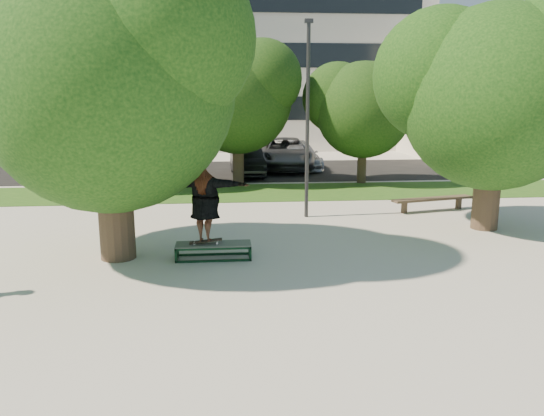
{
  "coord_description": "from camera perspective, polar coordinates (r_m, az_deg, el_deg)",
  "views": [
    {
      "loc": [
        -1.61,
        -11.58,
        3.85
      ],
      "look_at": [
        -0.51,
        0.6,
        1.25
      ],
      "focal_mm": 35.0,
      "sensor_mm": 36.0,
      "label": 1
    }
  ],
  "objects": [
    {
      "name": "car_grey",
      "position": [
        28.43,
        1.48,
        5.88
      ],
      "size": [
        3.19,
        6.12,
        1.65
      ],
      "primitive_type": "imported",
      "rotation": [
        0.0,
        0.0,
        -0.08
      ],
      "color": "#58585D",
      "rests_on": "asphalt_strip"
    },
    {
      "name": "grass_strip",
      "position": [
        21.58,
        1.87,
        1.74
      ],
      "size": [
        30.0,
        4.0,
        0.02
      ],
      "primitive_type": "cube",
      "color": "#1D4914",
      "rests_on": "ground"
    },
    {
      "name": "side_building",
      "position": [
        38.88,
        25.65,
        11.06
      ],
      "size": [
        15.0,
        10.0,
        8.0
      ],
      "primitive_type": "cube",
      "color": "beige",
      "rests_on": "ground"
    },
    {
      "name": "ground",
      "position": [
        12.3,
        2.63,
        -6.24
      ],
      "size": [
        120.0,
        120.0,
        0.0
      ],
      "primitive_type": "plane",
      "color": "#ADA99F",
      "rests_on": "ground"
    },
    {
      "name": "car_dark",
      "position": [
        26.05,
        -2.68,
        4.99
      ],
      "size": [
        1.66,
        4.2,
        1.36
      ],
      "primitive_type": "imported",
      "rotation": [
        0.0,
        0.0,
        0.06
      ],
      "color": "black",
      "rests_on": "asphalt_strip"
    },
    {
      "name": "bg_tree_right",
      "position": [
        23.92,
        9.66,
        10.97
      ],
      "size": [
        5.04,
        4.31,
        5.43
      ],
      "color": "#38281E",
      "rests_on": "ground"
    },
    {
      "name": "grind_box",
      "position": [
        12.85,
        -6.3,
        -4.62
      ],
      "size": [
        1.8,
        0.6,
        0.38
      ],
      "color": "#11331C",
      "rests_on": "ground"
    },
    {
      "name": "bg_tree_mid",
      "position": [
        23.66,
        -3.95,
        12.37
      ],
      "size": [
        5.76,
        4.92,
        6.24
      ],
      "color": "#38281E",
      "rests_on": "ground"
    },
    {
      "name": "office_building",
      "position": [
        43.75,
        -5.91,
        17.38
      ],
      "size": [
        30.0,
        14.12,
        16.0
      ],
      "color": "silver",
      "rests_on": "ground"
    },
    {
      "name": "skater_rig",
      "position": [
        12.58,
        -7.24,
        0.42
      ],
      "size": [
        2.27,
        1.18,
        1.86
      ],
      "rotation": [
        0.0,
        0.0,
        2.86
      ],
      "color": "white",
      "rests_on": "grind_box"
    },
    {
      "name": "lamppost",
      "position": [
        16.8,
        3.84,
        9.59
      ],
      "size": [
        0.25,
        0.15,
        6.11
      ],
      "color": "#2D2D30",
      "rests_on": "ground"
    },
    {
      "name": "car_silver_b",
      "position": [
        28.53,
        2.85,
        5.61
      ],
      "size": [
        2.22,
        4.84,
        1.37
      ],
      "primitive_type": "imported",
      "rotation": [
        0.0,
        0.0,
        0.06
      ],
      "color": "#AEAFB3",
      "rests_on": "asphalt_strip"
    },
    {
      "name": "car_silver_a",
      "position": [
        26.89,
        -10.75,
        5.09
      ],
      "size": [
        2.3,
        4.41,
        1.43
      ],
      "primitive_type": "imported",
      "rotation": [
        0.0,
        0.0,
        0.15
      ],
      "color": "#B7B7BC",
      "rests_on": "asphalt_strip"
    },
    {
      "name": "tree_right",
      "position": [
        16.48,
        22.53,
        11.96
      ],
      "size": [
        6.24,
        5.33,
        6.51
      ],
      "color": "#38281E",
      "rests_on": "ground"
    },
    {
      "name": "tree_left",
      "position": [
        12.97,
        -17.64,
        13.99
      ],
      "size": [
        6.96,
        5.95,
        7.12
      ],
      "color": "#38281E",
      "rests_on": "ground"
    },
    {
      "name": "asphalt_strip",
      "position": [
        27.89,
        -1.8,
        4.07
      ],
      "size": [
        40.0,
        8.0,
        0.01
      ],
      "primitive_type": "cube",
      "color": "black",
      "rests_on": "ground"
    },
    {
      "name": "bg_tree_left",
      "position": [
        23.19,
        -17.85,
        11.15
      ],
      "size": [
        5.28,
        4.51,
        5.77
      ],
      "color": "#38281E",
      "rests_on": "ground"
    },
    {
      "name": "bench",
      "position": [
        18.8,
        16.86,
        0.85
      ],
      "size": [
        2.98,
        1.1,
        0.46
      ],
      "rotation": [
        0.0,
        0.0,
        0.24
      ],
      "color": "#4C3E2E",
      "rests_on": "ground"
    }
  ]
}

